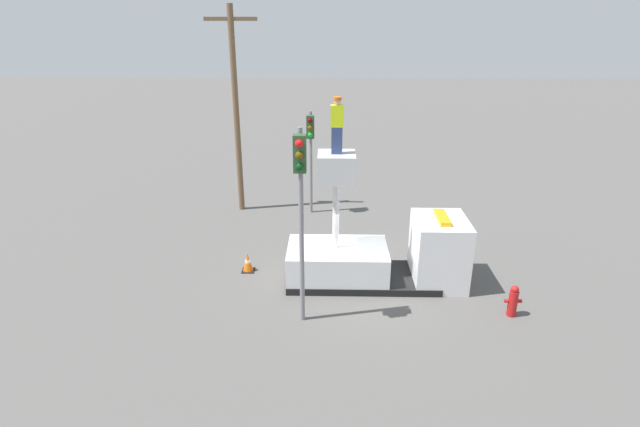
{
  "coord_description": "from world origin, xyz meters",
  "views": [
    {
      "loc": [
        -1.13,
        -15.19,
        8.5
      ],
      "look_at": [
        -1.43,
        -1.21,
        2.95
      ],
      "focal_mm": 28.0,
      "sensor_mm": 36.0,
      "label": 1
    }
  ],
  "objects_px": {
    "traffic_light_across": "(311,143)",
    "traffic_cone_rear": "(248,263)",
    "worker": "(337,126)",
    "utility_pole": "(236,106)",
    "traffic_light_pole": "(301,192)",
    "bucket_truck": "(380,255)",
    "fire_hydrant": "(513,301)"
  },
  "relations": [
    {
      "from": "bucket_truck",
      "to": "fire_hydrant",
      "type": "distance_m",
      "value": 4.38
    },
    {
      "from": "worker",
      "to": "utility_pole",
      "type": "distance_m",
      "value": 8.07
    },
    {
      "from": "traffic_light_across",
      "to": "utility_pole",
      "type": "relative_size",
      "value": 0.52
    },
    {
      "from": "traffic_light_pole",
      "to": "traffic_light_across",
      "type": "xyz_separation_m",
      "value": [
        -0.08,
        8.82,
        -0.78
      ]
    },
    {
      "from": "traffic_cone_rear",
      "to": "utility_pole",
      "type": "relative_size",
      "value": 0.08
    },
    {
      "from": "worker",
      "to": "fire_hydrant",
      "type": "bearing_deg",
      "value": -21.14
    },
    {
      "from": "worker",
      "to": "traffic_light_across",
      "type": "distance_m",
      "value": 6.69
    },
    {
      "from": "worker",
      "to": "fire_hydrant",
      "type": "relative_size",
      "value": 1.71
    },
    {
      "from": "traffic_light_pole",
      "to": "traffic_light_across",
      "type": "height_order",
      "value": "traffic_light_pole"
    },
    {
      "from": "traffic_light_across",
      "to": "utility_pole",
      "type": "distance_m",
      "value": 3.65
    },
    {
      "from": "fire_hydrant",
      "to": "utility_pole",
      "type": "xyz_separation_m",
      "value": [
        -9.72,
        8.84,
        4.33
      ]
    },
    {
      "from": "utility_pole",
      "to": "traffic_light_across",
      "type": "bearing_deg",
      "value": -8.56
    },
    {
      "from": "bucket_truck",
      "to": "worker",
      "type": "distance_m",
      "value": 4.65
    },
    {
      "from": "traffic_cone_rear",
      "to": "traffic_light_across",
      "type": "bearing_deg",
      "value": 70.27
    },
    {
      "from": "traffic_light_pole",
      "to": "worker",
      "type": "bearing_deg",
      "value": 68.77
    },
    {
      "from": "traffic_light_pole",
      "to": "utility_pole",
      "type": "relative_size",
      "value": 0.65
    },
    {
      "from": "traffic_light_across",
      "to": "fire_hydrant",
      "type": "bearing_deg",
      "value": -52.39
    },
    {
      "from": "traffic_light_across",
      "to": "fire_hydrant",
      "type": "relative_size",
      "value": 4.6
    },
    {
      "from": "worker",
      "to": "traffic_cone_rear",
      "type": "bearing_deg",
      "value": 168.99
    },
    {
      "from": "bucket_truck",
      "to": "fire_hydrant",
      "type": "height_order",
      "value": "bucket_truck"
    },
    {
      "from": "bucket_truck",
      "to": "utility_pole",
      "type": "bearing_deg",
      "value": 131.03
    },
    {
      "from": "traffic_light_across",
      "to": "traffic_cone_rear",
      "type": "bearing_deg",
      "value": -109.73
    },
    {
      "from": "utility_pole",
      "to": "worker",
      "type": "bearing_deg",
      "value": -57.19
    },
    {
      "from": "worker",
      "to": "fire_hydrant",
      "type": "distance_m",
      "value": 7.54
    },
    {
      "from": "bucket_truck",
      "to": "traffic_light_pole",
      "type": "distance_m",
      "value": 4.75
    },
    {
      "from": "traffic_light_across",
      "to": "fire_hydrant",
      "type": "height_order",
      "value": "traffic_light_across"
    },
    {
      "from": "bucket_truck",
      "to": "traffic_light_across",
      "type": "height_order",
      "value": "traffic_light_across"
    },
    {
      "from": "traffic_light_pole",
      "to": "fire_hydrant",
      "type": "distance_m",
      "value": 7.32
    },
    {
      "from": "traffic_light_pole",
      "to": "fire_hydrant",
      "type": "xyz_separation_m",
      "value": [
        6.35,
        0.48,
        -3.61
      ]
    },
    {
      "from": "utility_pole",
      "to": "traffic_light_pole",
      "type": "bearing_deg",
      "value": -70.1
    },
    {
      "from": "fire_hydrant",
      "to": "traffic_light_pole",
      "type": "bearing_deg",
      "value": -175.68
    },
    {
      "from": "worker",
      "to": "fire_hydrant",
      "type": "height_order",
      "value": "worker"
    }
  ]
}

